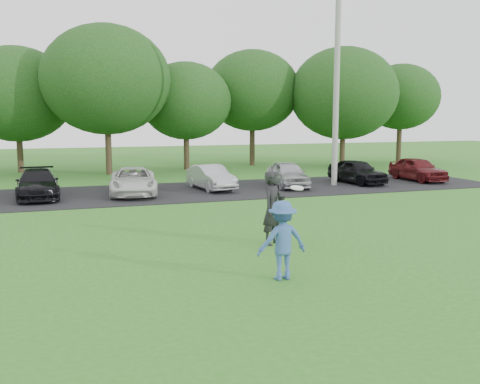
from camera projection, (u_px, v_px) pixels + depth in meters
name	position (u px, v px, depth m)	size (l,w,h in m)	color
ground	(290.00, 271.00, 11.91)	(100.00, 100.00, 0.00)	#2D6E1F
parking_lot	(172.00, 192.00, 24.09)	(32.00, 6.50, 0.03)	black
utility_pole	(337.00, 76.00, 25.68)	(0.28, 0.28, 10.60)	#999994
frisbee_player	(282.00, 240.00, 11.19)	(1.09, 0.66, 2.00)	#375C9D
camera_bystander	(273.00, 208.00, 14.23)	(0.86, 0.81, 1.97)	black
parked_cars	(175.00, 179.00, 24.04)	(27.54, 4.57, 1.24)	#505257
tree_row	(163.00, 92.00, 33.03)	(42.39, 9.85, 8.64)	#38281C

